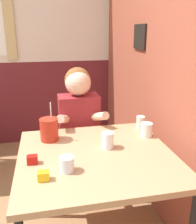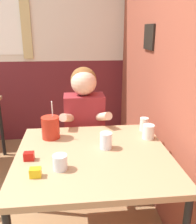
{
  "view_description": "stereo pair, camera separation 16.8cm",
  "coord_description": "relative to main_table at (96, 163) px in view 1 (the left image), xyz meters",
  "views": [
    {
      "loc": [
        0.53,
        -1.08,
        1.5
      ],
      "look_at": [
        0.86,
        0.48,
        0.97
      ],
      "focal_mm": 40.0,
      "sensor_mm": 36.0,
      "label": 1
    },
    {
      "loc": [
        0.69,
        -1.1,
        1.5
      ],
      "look_at": [
        0.86,
        0.48,
        0.97
      ],
      "focal_mm": 40.0,
      "sensor_mm": 36.0,
      "label": 2
    }
  ],
  "objects": [
    {
      "name": "glass_far_side",
      "position": [
        0.42,
        0.34,
        0.12
      ],
      "size": [
        0.07,
        0.07,
        0.1
      ],
      "color": "silver",
      "rests_on": "main_table"
    },
    {
      "name": "glass_center",
      "position": [
        0.41,
        0.19,
        0.12
      ],
      "size": [
        0.08,
        0.08,
        0.1
      ],
      "color": "silver",
      "rests_on": "main_table"
    },
    {
      "name": "glass_by_brick",
      "position": [
        -0.2,
        -0.16,
        0.11
      ],
      "size": [
        0.08,
        0.08,
        0.09
      ],
      "color": "silver",
      "rests_on": "main_table"
    },
    {
      "name": "brick_wall_right",
      "position": [
        0.61,
        0.84,
        0.66
      ],
      "size": [
        0.08,
        4.27,
        2.7
      ],
      "color": "#9E4C38",
      "rests_on": "ground_plane"
    },
    {
      "name": "main_table",
      "position": [
        0.0,
        0.0,
        0.0
      ],
      "size": [
        0.96,
        0.92,
        0.76
      ],
      "color": "tan",
      "rests_on": "ground_plane"
    },
    {
      "name": "glass_near_pitcher",
      "position": [
        0.09,
        0.07,
        0.12
      ],
      "size": [
        0.08,
        0.08,
        0.11
      ],
      "color": "silver",
      "rests_on": "main_table"
    },
    {
      "name": "condiment_mustard",
      "position": [
        -0.33,
        -0.23,
        0.09
      ],
      "size": [
        0.06,
        0.04,
        0.05
      ],
      "color": "yellow",
      "rests_on": "main_table"
    },
    {
      "name": "person_seated",
      "position": [
        -0.02,
        0.63,
        -0.05
      ],
      "size": [
        0.42,
        0.41,
        1.2
      ],
      "color": "maroon",
      "rests_on": "ground_plane"
    },
    {
      "name": "cocktail_pitcher",
      "position": [
        -0.28,
        0.27,
        0.14
      ],
      "size": [
        0.13,
        0.13,
        0.28
      ],
      "color": "#B22819",
      "rests_on": "main_table"
    },
    {
      "name": "condiment_ketchup",
      "position": [
        -0.39,
        -0.04,
        0.09
      ],
      "size": [
        0.06,
        0.04,
        0.05
      ],
      "color": "#B7140F",
      "rests_on": "main_table"
    }
  ]
}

